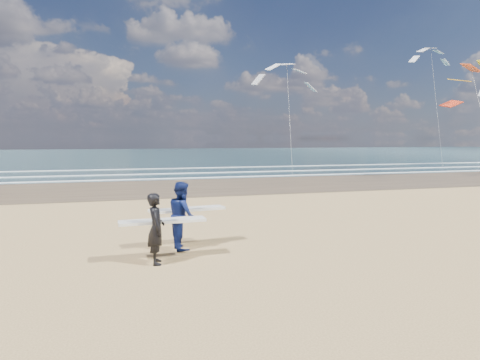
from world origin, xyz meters
name	(u,v)px	position (x,y,z in m)	size (l,w,h in m)	color
wet_sand_strip	(396,179)	(20.00, 18.00, 0.01)	(220.00, 12.00, 0.01)	#4A3A27
ocean	(224,154)	(20.00, 72.00, 0.01)	(220.00, 100.00, 0.02)	#1A353B
foam_breakers	(332,169)	(20.00, 28.10, 0.05)	(220.00, 11.70, 0.05)	white
surfer_near	(157,228)	(0.19, 0.52, 0.91)	(2.22, 0.98, 1.78)	black
surfer_far	(183,215)	(1.02, 1.75, 0.97)	(2.25, 1.25, 1.92)	#0E1A4F
kite_0	(479,104)	(25.72, 16.11, 5.72)	(6.51, 4.82, 9.88)	slate
kite_1	(289,103)	(14.16, 25.53, 6.28)	(6.19, 4.78, 11.10)	slate
kite_5	(436,97)	(36.02, 32.81, 8.09)	(5.40, 4.69, 15.17)	slate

